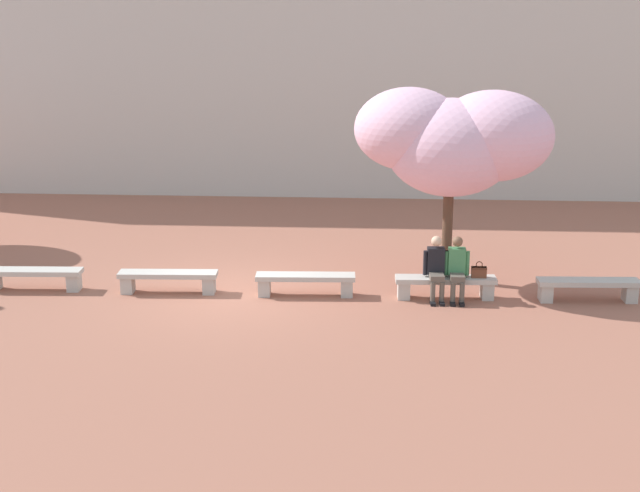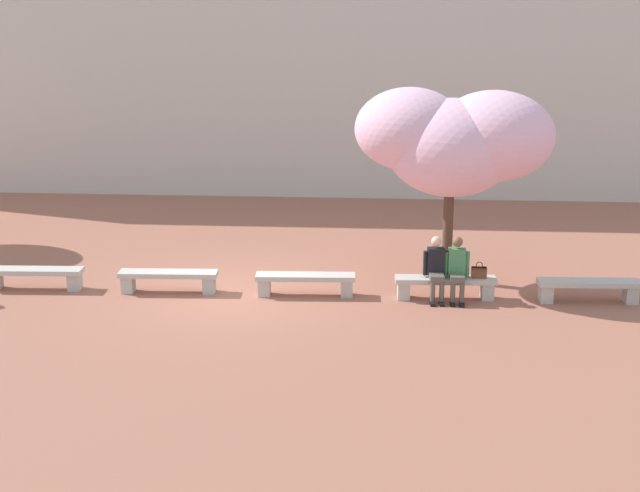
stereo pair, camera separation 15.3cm
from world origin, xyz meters
The scene contains 11 objects.
ground_plane centered at (0.00, 0.00, 0.00)m, with size 100.00×100.00×0.00m, color #9E604C.
building_facade centered at (0.00, 11.40, 5.23)m, with size 32.43×4.00×10.46m, color beige.
stone_bench_near_west centered at (-4.26, 0.00, 0.31)m, with size 2.04×0.51×0.45m.
stone_bench_center centered at (-1.42, 0.00, 0.31)m, with size 2.04×0.51×0.45m.
stone_bench_near_east centered at (1.42, 0.00, 0.31)m, with size 2.04×0.51×0.45m.
stone_bench_east_end centered at (4.26, 0.00, 0.31)m, with size 2.04×0.51×0.45m.
stone_bench_far_east centered at (7.10, 0.00, 0.31)m, with size 2.04×0.51×0.45m.
person_seated_left centered at (4.05, -0.05, 0.70)m, with size 0.51×0.70×1.29m.
person_seated_right centered at (4.47, -0.05, 0.70)m, with size 0.51×0.68×1.29m.
handbag centered at (4.92, 0.02, 0.58)m, with size 0.30×0.15×0.34m.
cherry_tree_main centered at (4.40, 1.26, 3.06)m, with size 4.12×2.67×4.11m.
Camera 2 is at (2.96, -17.23, 5.82)m, focal length 50.00 mm.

